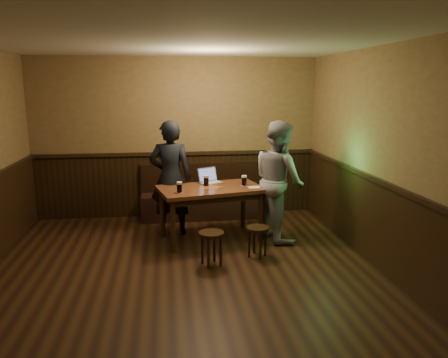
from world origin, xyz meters
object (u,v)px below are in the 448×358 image
Objects in this scene: pub_table at (211,194)px; stool_right at (258,233)px; stool_left at (211,239)px; laptop at (210,179)px; pint_right at (244,180)px; person_suit at (171,178)px; pint_left at (179,187)px; person_grey at (279,180)px; bench at (204,200)px; pint_mid at (206,181)px.

pub_table is 3.96× the size of stool_right.
laptop is at bearing 84.97° from stool_left.
person_suit is at bearing 163.77° from pint_right.
person_grey is (1.50, 0.21, 0.01)m from pint_left.
pub_table is 3.98× the size of laptop.
pub_table is 3.72× the size of stool_left.
pint_right is at bearing -65.27° from bench.
person_suit is (-0.49, 1.36, 0.54)m from stool_left.
pint_right is at bearing 59.30° from stool_left.
pint_right reaches higher than stool_right.
person_grey reaches higher than pint_left.
pint_mid reaches higher than pint_right.
bench is at bearing 86.84° from pint_mid.
pint_left reaches higher than bench.
pint_mid is at bearing 108.07° from pub_table.
bench is at bearing 77.53° from pub_table.
pint_left is (-0.48, -0.27, 0.19)m from pub_table.
pub_table is at bearing 29.75° from pint_left.
laptop is 0.23× the size of person_grey.
pint_right is 0.56m from laptop.
pint_left is at bearing 153.78° from stool_right.
laptop is at bearing -89.00° from bench.
pub_table is 1.05m from person_grey.
pub_table reaches higher than stool_right.
pint_mid is at bearing -93.16° from bench.
stool_right is 1.33m from laptop.
bench is at bearing 62.36° from laptop.
laptop reaches higher than bench.
pint_mid is 0.09× the size of person_suit.
bench reaches higher than stool_right.
pint_right reaches higher than pint_left.
person_suit is at bearing 135.37° from pub_table.
pint_right is 0.38× the size of laptop.
stool_left is 1.07× the size of laptop.
bench is 5.24× the size of laptop.
stool_right is 2.58× the size of pint_mid.
laptop is at bearing 152.96° from pint_right.
person_suit reaches higher than pub_table.
stool_right is 0.23× the size of person_suit.
laptop reaches higher than pint_right.
pint_left is 0.56m from pint_mid.
pint_left reaches higher than stool_left.
pub_table is 0.35m from laptop.
pint_mid is (-0.06, -1.07, 0.58)m from bench.
pint_mid is 1.10m from person_grey.
person_suit is at bearing 134.86° from stool_right.
pub_table is 0.93× the size of person_suit.
laptop is at bearing 116.53° from stool_right.
person_grey is (1.09, -0.16, 0.01)m from pint_mid.
stool_left is 2.74× the size of pint_mid.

